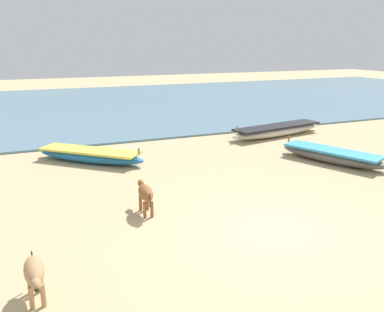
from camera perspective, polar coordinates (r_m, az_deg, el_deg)
The scene contains 7 objects.
ground at distance 8.64m, azimuth 11.53°, elevation -10.34°, with size 80.00×80.00×0.00m, color tan.
sea_water at distance 25.58m, azimuth -12.17°, elevation 7.15°, with size 60.00×20.00×0.08m, color slate.
fishing_boat_1 at distance 17.07m, azimuth 12.04°, elevation 3.62°, with size 4.80×1.74×0.65m.
fishing_boat_2 at distance 13.76m, azimuth 19.30°, elevation 0.08°, with size 2.19×3.58×0.62m.
fishing_boat_3 at distance 13.44m, azimuth -14.28°, elevation 0.11°, with size 3.43×3.18×0.62m.
calf_near_tan at distance 6.60m, azimuth -21.52°, elevation -15.25°, with size 0.32×1.03×0.66m.
calf_far_brown at distance 9.14m, azimuth -6.66°, elevation -5.28°, with size 0.34×1.05×0.68m.
Camera 1 is at (-4.45, -6.37, 3.77)m, focal length 37.47 mm.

